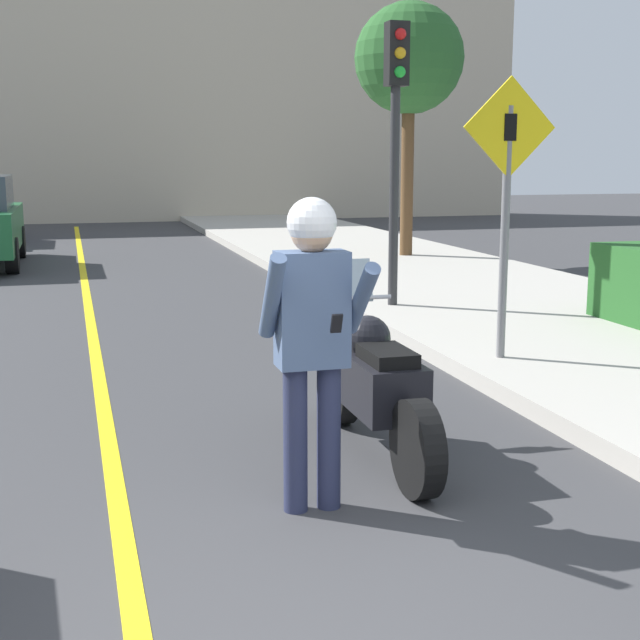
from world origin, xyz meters
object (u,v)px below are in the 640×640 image
(person_biker, at_px, (312,320))
(traffic_light, at_px, (396,110))
(motorcycle, at_px, (374,385))
(crossing_sign, at_px, (507,192))
(street_tree, at_px, (409,60))

(person_biker, bearing_deg, traffic_light, 65.49)
(motorcycle, distance_m, traffic_light, 5.78)
(person_biker, bearing_deg, crossing_sign, 46.31)
(motorcycle, bearing_deg, person_biker, -128.76)
(crossing_sign, bearing_deg, traffic_light, 88.68)
(street_tree, bearing_deg, traffic_light, -112.72)
(crossing_sign, relative_size, traffic_light, 0.74)
(crossing_sign, bearing_deg, street_tree, 74.64)
(traffic_light, bearing_deg, street_tree, 67.28)
(crossing_sign, height_order, traffic_light, traffic_light)
(crossing_sign, bearing_deg, motorcycle, -135.60)
(person_biker, height_order, traffic_light, traffic_light)
(person_biker, distance_m, traffic_light, 6.56)
(crossing_sign, bearing_deg, person_biker, -133.69)
(motorcycle, xyz_separation_m, crossing_sign, (1.93, 1.89, 1.21))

